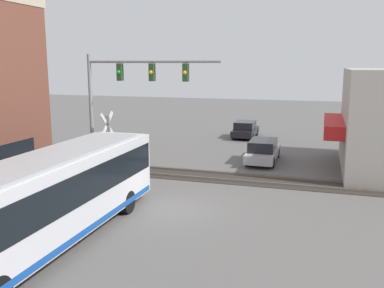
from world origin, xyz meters
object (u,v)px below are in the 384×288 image
at_px(city_bus, 51,196).
at_px(crossing_signal, 108,139).
at_px(parked_car_silver, 263,151).
at_px(parked_car_black, 245,130).

distance_m(city_bus, crossing_signal, 8.83).
bearing_deg(city_bus, parked_car_silver, -19.35).
relative_size(city_bus, crossing_signal, 3.12).
bearing_deg(parked_car_silver, crossing_signal, 131.73).
height_order(crossing_signal, parked_car_black, crossing_signal).
xyz_separation_m(city_bus, parked_car_silver, (15.38, -5.40, -1.11)).
xyz_separation_m(crossing_signal, parked_car_silver, (6.87, -7.70, -1.60)).
relative_size(city_bus, parked_car_black, 2.81).
height_order(city_bus, parked_car_silver, city_bus).
height_order(crossing_signal, parked_car_silver, crossing_signal).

